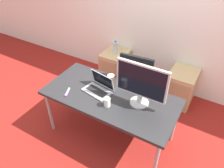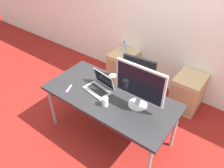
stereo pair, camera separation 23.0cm
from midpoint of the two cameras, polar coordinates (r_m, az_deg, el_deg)
The scene contains 12 objects.
ground_plane at distance 3.13m, azimuth -2.53°, elevation -12.96°, with size 14.00×14.00×0.00m, color maroon.
wall_back at distance 3.47m, azimuth 10.38°, elevation 18.26°, with size 10.00×0.05×2.60m.
desk at distance 2.66m, azimuth -2.91°, elevation -3.90°, with size 1.63×0.78×0.71m.
office_chair at distance 3.22m, azimuth 4.83°, elevation -1.58°, with size 0.56×0.58×1.05m.
cabinet_left at distance 3.93m, azimuth -0.85°, elevation 4.61°, with size 0.41×0.49×0.56m.
cabinet_right at distance 3.57m, azimuth 15.79°, elevation -0.84°, with size 0.41×0.49×0.56m.
water_bottle at distance 3.74m, azimuth -0.89°, elevation 9.51°, with size 0.08×0.08×0.22m.
laptop_center at distance 2.69m, azimuth -5.95°, elevation -0.97°, with size 0.37×0.30×0.22m.
monitor at distance 2.35m, azimuth 4.84°, elevation -0.13°, with size 0.59×0.22×0.53m.
coffee_cup_white at distance 2.46m, azimuth -3.97°, elevation -4.85°, with size 0.07×0.07×0.11m.
coffee_cup_brown at distance 2.78m, azimuth -2.65°, elevation 1.17°, with size 0.09×0.09×0.12m.
scissors at distance 2.74m, azimuth -14.06°, elevation -2.35°, with size 0.09×0.16×0.01m.
Camera 1 is at (1.02, -1.71, 2.42)m, focal length 35.00 mm.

